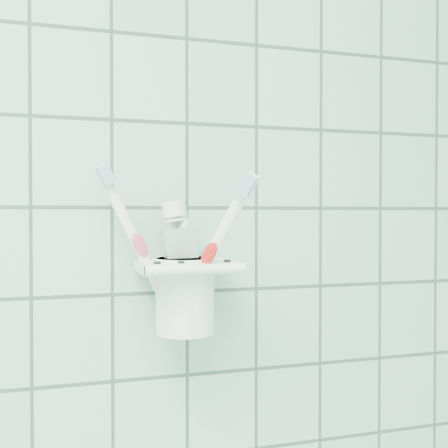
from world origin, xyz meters
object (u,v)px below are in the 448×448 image
toothbrush_blue (174,248)px  toothbrush_orange (172,237)px  holder_bracket (186,267)px  toothpaste_tube (192,253)px  cup (185,292)px  toothbrush_pink (177,238)px

toothbrush_blue → toothbrush_orange: 0.01m
toothbrush_blue → holder_bracket: bearing=0.2°
toothbrush_blue → toothpaste_tube: 0.02m
toothpaste_tube → holder_bracket: bearing=-165.5°
holder_bracket → cup: same height
cup → toothpaste_tube: bearing=-2.8°
toothbrush_blue → toothbrush_orange: toothbrush_orange is taller
toothbrush_pink → toothpaste_tube: bearing=-35.6°
toothbrush_orange → cup: bearing=26.3°
toothbrush_blue → toothpaste_tube: (0.02, -0.00, -0.01)m
holder_bracket → toothbrush_blue: bearing=150.4°
holder_bracket → toothpaste_tube: size_ratio=0.73×
holder_bracket → toothbrush_pink: size_ratio=0.55×
cup → toothpaste_tube: size_ratio=0.58×
toothbrush_pink → toothbrush_orange: 0.01m
holder_bracket → toothbrush_orange: toothbrush_orange is taller
holder_bracket → toothpaste_tube: toothpaste_tube is taller
toothbrush_orange → toothpaste_tube: (0.02, -0.00, -0.02)m
holder_bracket → toothbrush_orange: 0.04m
toothbrush_blue → toothbrush_pink: bearing=51.2°
holder_bracket → cup: size_ratio=1.26×
holder_bracket → toothpaste_tube: (0.01, 0.00, 0.02)m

